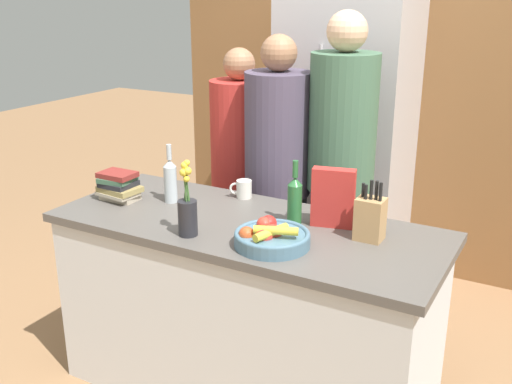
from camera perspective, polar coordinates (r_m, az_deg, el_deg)
The scene contains 14 objects.
kitchen_island at distance 2.90m, azimuth -0.89°, elevation -11.13°, with size 1.80×0.73×0.89m.
back_wall_wood at distance 4.22m, azimuth 11.60°, elevation 10.33°, with size 3.00×0.12×2.60m.
refrigerator at distance 3.97m, azimuth 8.50°, elevation 5.03°, with size 0.80×0.62×1.92m.
fruit_bowl at distance 2.46m, azimuth 1.41°, elevation -4.25°, with size 0.31×0.31×0.10m.
knife_block at distance 2.54m, azimuth 10.81°, elevation -2.46°, with size 0.11×0.10×0.26m.
flower_vase at distance 2.55m, azimuth -6.55°, elevation -1.85°, with size 0.08×0.08×0.33m.
cereal_box at distance 2.65m, azimuth 7.35°, elevation -0.56°, with size 0.20×0.10×0.26m.
coffee_mug at distance 3.01m, azimuth -1.21°, elevation 0.28°, with size 0.11×0.08×0.09m.
book_stack at distance 3.05m, azimuth -12.95°, elevation 0.55°, with size 0.21×0.17×0.14m.
bottle_oil at distance 2.67m, azimuth 3.71°, elevation -0.69°, with size 0.07×0.07×0.29m.
bottle_vinegar at distance 2.96m, azimuth -8.16°, elevation 1.18°, with size 0.06×0.06×0.29m.
person_at_sink at distance 3.59m, azimuth -1.54°, elevation 2.44°, with size 0.35×0.35×1.58m.
person_in_blue at distance 3.33m, azimuth 2.06°, elevation 2.07°, with size 0.37×0.37×1.68m.
person_in_red_tee at distance 3.25m, azimuth 8.09°, elevation 2.84°, with size 0.36×0.36×1.80m.
Camera 1 is at (1.26, -2.17, 1.90)m, focal length 42.00 mm.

